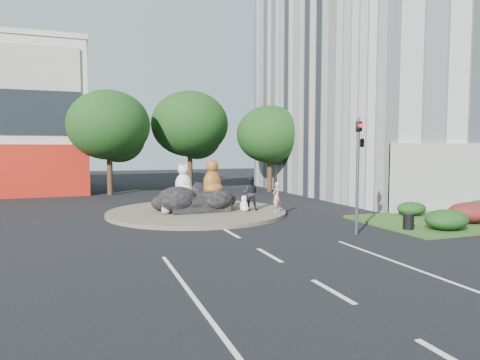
{
  "coord_description": "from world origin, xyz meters",
  "views": [
    {
      "loc": [
        -6.01,
        -13.34,
        3.72
      ],
      "look_at": [
        1.93,
        8.2,
        2.0
      ],
      "focal_mm": 32.0,
      "sensor_mm": 36.0,
      "label": 1
    }
  ],
  "objects_px": {
    "cat_white": "(183,179)",
    "kitten_calico": "(166,206)",
    "kitten_white": "(244,203)",
    "litter_bin": "(408,221)",
    "pedestrian_dark": "(250,193)",
    "pedestrian_pink": "(277,197)",
    "cat_tabby": "(212,176)"
  },
  "relations": [
    {
      "from": "cat_white",
      "to": "kitten_calico",
      "type": "height_order",
      "value": "cat_white"
    },
    {
      "from": "kitten_white",
      "to": "litter_bin",
      "type": "bearing_deg",
      "value": -66.73
    },
    {
      "from": "kitten_calico",
      "to": "kitten_white",
      "type": "xyz_separation_m",
      "value": [
        4.26,
        -0.6,
        0.01
      ]
    },
    {
      "from": "kitten_calico",
      "to": "kitten_white",
      "type": "height_order",
      "value": "kitten_white"
    },
    {
      "from": "pedestrian_dark",
      "to": "cat_white",
      "type": "bearing_deg",
      "value": 6.36
    },
    {
      "from": "cat_white",
      "to": "pedestrian_pink",
      "type": "xyz_separation_m",
      "value": [
        4.7,
        -2.29,
        -0.97
      ]
    },
    {
      "from": "cat_tabby",
      "to": "kitten_calico",
      "type": "distance_m",
      "value": 3.06
    },
    {
      "from": "cat_tabby",
      "to": "litter_bin",
      "type": "xyz_separation_m",
      "value": [
        6.74,
        -7.81,
        -1.67
      ]
    },
    {
      "from": "kitten_white",
      "to": "pedestrian_dark",
      "type": "distance_m",
      "value": 0.81
    },
    {
      "from": "kitten_white",
      "to": "pedestrian_pink",
      "type": "height_order",
      "value": "pedestrian_pink"
    },
    {
      "from": "cat_white",
      "to": "kitten_calico",
      "type": "xyz_separation_m",
      "value": [
        -1.19,
        -0.93,
        -1.34
      ]
    },
    {
      "from": "kitten_white",
      "to": "pedestrian_dark",
      "type": "xyz_separation_m",
      "value": [
        0.51,
        0.37,
        0.51
      ]
    },
    {
      "from": "cat_white",
      "to": "kitten_white",
      "type": "distance_m",
      "value": 3.68
    },
    {
      "from": "pedestrian_dark",
      "to": "litter_bin",
      "type": "height_order",
      "value": "pedestrian_dark"
    },
    {
      "from": "pedestrian_pink",
      "to": "litter_bin",
      "type": "height_order",
      "value": "pedestrian_pink"
    },
    {
      "from": "cat_white",
      "to": "litter_bin",
      "type": "height_order",
      "value": "cat_white"
    },
    {
      "from": "kitten_calico",
      "to": "litter_bin",
      "type": "xyz_separation_m",
      "value": [
        9.4,
        -7.62,
        -0.18
      ]
    },
    {
      "from": "pedestrian_dark",
      "to": "litter_bin",
      "type": "bearing_deg",
      "value": 146.31
    },
    {
      "from": "cat_tabby",
      "to": "kitten_white",
      "type": "bearing_deg",
      "value": -58.94
    },
    {
      "from": "kitten_calico",
      "to": "kitten_white",
      "type": "distance_m",
      "value": 4.3
    },
    {
      "from": "kitten_calico",
      "to": "pedestrian_pink",
      "type": "distance_m",
      "value": 6.06
    },
    {
      "from": "cat_tabby",
      "to": "pedestrian_dark",
      "type": "distance_m",
      "value": 2.36
    },
    {
      "from": "kitten_calico",
      "to": "pedestrian_pink",
      "type": "xyz_separation_m",
      "value": [
        5.89,
        -1.35,
        0.37
      ]
    },
    {
      "from": "kitten_white",
      "to": "litter_bin",
      "type": "relative_size",
      "value": 1.32
    },
    {
      "from": "cat_white",
      "to": "pedestrian_pink",
      "type": "bearing_deg",
      "value": -12.04
    },
    {
      "from": "cat_white",
      "to": "pedestrian_pink",
      "type": "height_order",
      "value": "cat_white"
    },
    {
      "from": "kitten_calico",
      "to": "kitten_white",
      "type": "bearing_deg",
      "value": 14.61
    },
    {
      "from": "cat_white",
      "to": "pedestrian_dark",
      "type": "bearing_deg",
      "value": -3.98
    },
    {
      "from": "cat_white",
      "to": "litter_bin",
      "type": "relative_size",
      "value": 2.56
    },
    {
      "from": "kitten_calico",
      "to": "kitten_white",
      "type": "relative_size",
      "value": 0.98
    },
    {
      "from": "pedestrian_dark",
      "to": "pedestrian_pink",
      "type": "bearing_deg",
      "value": 158.94
    },
    {
      "from": "kitten_white",
      "to": "pedestrian_dark",
      "type": "height_order",
      "value": "pedestrian_dark"
    }
  ]
}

